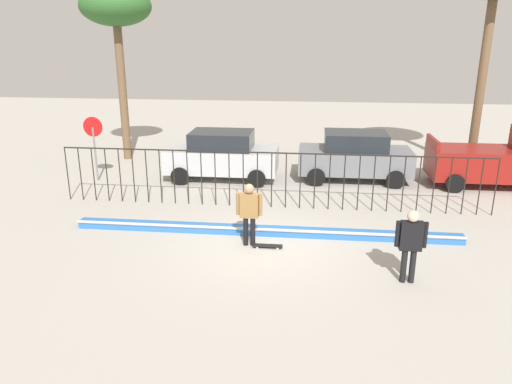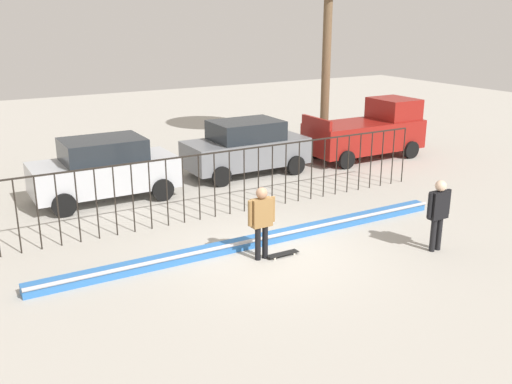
{
  "view_description": "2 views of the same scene",
  "coord_description": "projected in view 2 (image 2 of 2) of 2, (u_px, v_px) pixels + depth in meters",
  "views": [
    {
      "loc": [
        1.21,
        -12.13,
        5.46
      ],
      "look_at": [
        -0.23,
        0.61,
        1.31
      ],
      "focal_mm": 34.29,
      "sensor_mm": 36.0,
      "label": 1
    },
    {
      "loc": [
        -6.62,
        -10.7,
        5.5
      ],
      "look_at": [
        0.19,
        1.14,
        1.23
      ],
      "focal_mm": 40.54,
      "sensor_mm": 36.0,
      "label": 2
    }
  ],
  "objects": [
    {
      "name": "camera_operator",
      "position": [
        438.0,
        209.0,
        13.62
      ],
      "size": [
        0.71,
        0.27,
        1.76
      ],
      "rotation": [
        0.0,
        0.0,
        2.45
      ],
      "color": "black",
      "rests_on": "ground"
    },
    {
      "name": "skateboard",
      "position": [
        283.0,
        254.0,
        13.58
      ],
      "size": [
        0.8,
        0.2,
        0.07
      ],
      "rotation": [
        0.0,
        0.0,
        0.08
      ],
      "color": "black",
      "rests_on": "ground"
    },
    {
      "name": "bowl_coping_ledge",
      "position": [
        258.0,
        240.0,
        14.22
      ],
      "size": [
        11.0,
        0.41,
        0.27
      ],
      "color": "#2D6BB7",
      "rests_on": "ground"
    },
    {
      "name": "pickup_truck",
      "position": [
        369.0,
        131.0,
        22.54
      ],
      "size": [
        4.7,
        2.12,
        2.24
      ],
      "rotation": [
        0.0,
        0.0,
        0.0
      ],
      "color": "maroon",
      "rests_on": "ground"
    },
    {
      "name": "parked_car_gray",
      "position": [
        246.0,
        147.0,
        20.23
      ],
      "size": [
        4.3,
        2.12,
        1.9
      ],
      "rotation": [
        0.0,
        0.0,
        0.02
      ],
      "color": "slate",
      "rests_on": "ground"
    },
    {
      "name": "parked_car_silver",
      "position": [
        104.0,
        169.0,
        17.43
      ],
      "size": [
        4.3,
        2.12,
        1.9
      ],
      "rotation": [
        0.0,
        0.0,
        -0.05
      ],
      "color": "#B7BABF",
      "rests_on": "ground"
    },
    {
      "name": "perimeter_fence",
      "position": [
        214.0,
        178.0,
        15.87
      ],
      "size": [
        14.04,
        0.04,
        1.86
      ],
      "color": "black",
      "rests_on": "ground"
    },
    {
      "name": "skateboarder",
      "position": [
        262.0,
        217.0,
        13.15
      ],
      "size": [
        0.7,
        0.26,
        1.74
      ],
      "rotation": [
        0.0,
        0.0,
        0.51
      ],
      "color": "black",
      "rests_on": "ground"
    },
    {
      "name": "ground_plane",
      "position": [
        273.0,
        255.0,
        13.65
      ],
      "size": [
        60.0,
        60.0,
        0.0
      ],
      "primitive_type": "plane",
      "color": "#ADA89E"
    }
  ]
}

